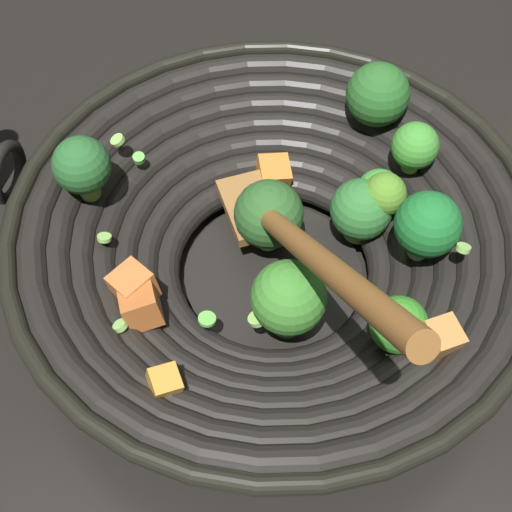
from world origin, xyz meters
TOP-DOWN VIEW (x-y plane):
  - ground_plane at (0.00, 0.00)m, footprint 4.00×4.00m
  - wok at (-0.00, 0.00)m, footprint 0.43×0.44m

SIDE VIEW (x-z plane):
  - ground_plane at x=0.00m, z-range 0.00..0.00m
  - wok at x=0.00m, z-range -0.06..0.18m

